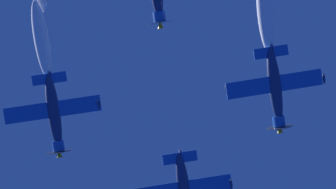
% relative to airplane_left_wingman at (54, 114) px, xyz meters
% --- Properties ---
extents(airplane_left_wingman, '(8.46, 9.52, 3.68)m').
position_rel_airplane_left_wingman_xyz_m(airplane_left_wingman, '(0.00, 0.00, 0.00)').
color(airplane_left_wingman, navy).
extents(airplane_right_wingman, '(8.50, 9.46, 3.29)m').
position_rel_airplane_left_wingman_xyz_m(airplane_right_wingman, '(1.13, 21.52, -1.49)').
color(airplane_right_wingman, navy).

